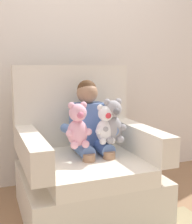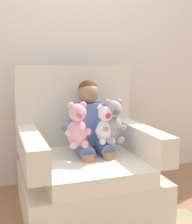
% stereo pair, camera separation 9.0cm
% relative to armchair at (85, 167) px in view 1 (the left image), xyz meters
% --- Properties ---
extents(ground_plane, '(8.00, 8.00, 0.00)m').
position_rel_armchair_xyz_m(ground_plane, '(0.00, -0.06, -0.35)').
color(ground_plane, '#936D4C').
extents(back_wall, '(6.00, 0.10, 2.60)m').
position_rel_armchair_xyz_m(back_wall, '(0.00, 0.73, 0.95)').
color(back_wall, silver).
rests_on(back_wall, ground).
extents(armchair, '(1.00, 0.94, 1.15)m').
position_rel_armchair_xyz_m(armchair, '(0.00, 0.00, 0.00)').
color(armchair, silver).
rests_on(armchair, ground).
extents(seated_child, '(0.45, 0.39, 0.82)m').
position_rel_armchair_xyz_m(seated_child, '(0.05, 0.02, 0.32)').
color(seated_child, '#597AB7').
rests_on(seated_child, armchair).
extents(plush_grey, '(0.20, 0.16, 0.34)m').
position_rel_armchair_xyz_m(plush_grey, '(0.19, -0.11, 0.37)').
color(plush_grey, '#9E9EA3').
rests_on(plush_grey, armchair).
extents(plush_pink, '(0.20, 0.16, 0.33)m').
position_rel_armchair_xyz_m(plush_pink, '(-0.10, -0.14, 0.37)').
color(plush_pink, '#EAA8BC').
rests_on(plush_pink, armchair).
extents(plush_white, '(0.18, 0.14, 0.30)m').
position_rel_armchair_xyz_m(plush_white, '(0.13, -0.11, 0.35)').
color(plush_white, white).
rests_on(plush_white, armchair).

